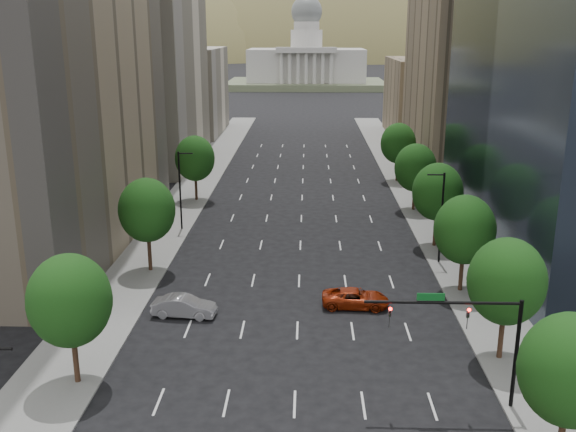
# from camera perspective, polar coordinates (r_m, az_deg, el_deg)

# --- Properties ---
(sidewalk_left) EXTENTS (6.00, 200.00, 0.15)m
(sidewalk_left) POSITION_cam_1_polar(r_m,az_deg,el_deg) (70.02, -11.70, -2.36)
(sidewalk_left) COLOR slate
(sidewalk_left) RESTS_ON ground
(sidewalk_right) EXTENTS (6.00, 200.00, 0.15)m
(sidewalk_right) POSITION_cam_1_polar(r_m,az_deg,el_deg) (69.74, 13.95, -2.58)
(sidewalk_right) COLOR slate
(sidewalk_right) RESTS_ON ground
(midrise_cream_left) EXTENTS (14.00, 30.00, 35.00)m
(midrise_cream_left) POSITION_cam_1_polar(r_m,az_deg,el_deg) (110.64, -12.01, 13.55)
(midrise_cream_left) COLOR beige
(midrise_cream_left) RESTS_ON ground
(filler_left) EXTENTS (14.00, 26.00, 18.00)m
(filler_left) POSITION_cam_1_polar(r_m,az_deg,el_deg) (143.44, -8.73, 10.83)
(filler_left) COLOR beige
(filler_left) RESTS_ON ground
(parking_tan_right) EXTENTS (14.00, 30.00, 30.00)m
(parking_tan_right) POSITION_cam_1_polar(r_m,az_deg,el_deg) (107.56, 15.15, 11.95)
(parking_tan_right) COLOR #8C7759
(parking_tan_right) RESTS_ON ground
(filler_right) EXTENTS (14.00, 26.00, 16.00)m
(filler_right) POSITION_cam_1_polar(r_m,az_deg,el_deg) (140.37, 11.90, 10.15)
(filler_right) COLOR #8C7759
(filler_right) RESTS_ON ground
(tree_right_0) EXTENTS (5.20, 5.20, 8.39)m
(tree_right_0) POSITION_cam_1_polar(r_m,az_deg,el_deg) (36.40, 23.62, -12.34)
(tree_right_0) COLOR #382316
(tree_right_0) RESTS_ON ground
(tree_right_1) EXTENTS (5.20, 5.20, 8.75)m
(tree_right_1) POSITION_cam_1_polar(r_m,az_deg,el_deg) (45.65, 18.71, -5.49)
(tree_right_1) COLOR #382316
(tree_right_1) RESTS_ON ground
(tree_right_2) EXTENTS (5.20, 5.20, 8.61)m
(tree_right_2) POSITION_cam_1_polar(r_m,az_deg,el_deg) (56.62, 15.30, -1.18)
(tree_right_2) COLOR #382316
(tree_right_2) RESTS_ON ground
(tree_right_3) EXTENTS (5.20, 5.20, 8.89)m
(tree_right_3) POSITION_cam_1_polar(r_m,az_deg,el_deg) (67.83, 13.05, 2.08)
(tree_right_3) COLOR #382316
(tree_right_3) RESTS_ON ground
(tree_right_4) EXTENTS (5.20, 5.20, 8.46)m
(tree_right_4) POSITION_cam_1_polar(r_m,az_deg,el_deg) (81.35, 11.17, 4.19)
(tree_right_4) COLOR #382316
(tree_right_4) RESTS_ON ground
(tree_right_5) EXTENTS (5.20, 5.20, 8.75)m
(tree_right_5) POSITION_cam_1_polar(r_m,az_deg,el_deg) (96.84, 9.69, 6.33)
(tree_right_5) COLOR #382316
(tree_right_5) RESTS_ON ground
(tree_left_0) EXTENTS (5.20, 5.20, 8.75)m
(tree_left_0) POSITION_cam_1_polar(r_m,az_deg,el_deg) (42.56, -18.68, -7.09)
(tree_left_0) COLOR #382316
(tree_left_0) RESTS_ON ground
(tree_left_1) EXTENTS (5.20, 5.20, 8.97)m
(tree_left_1) POSITION_cam_1_polar(r_m,az_deg,el_deg) (60.55, -12.33, 0.50)
(tree_left_1) COLOR #382316
(tree_left_1) RESTS_ON ground
(tree_left_2) EXTENTS (5.20, 5.20, 8.68)m
(tree_left_2) POSITION_cam_1_polar(r_m,az_deg,el_deg) (85.39, -8.21, 5.04)
(tree_left_2) COLOR #382316
(tree_left_2) RESTS_ON ground
(streetlight_rn) EXTENTS (1.70, 0.20, 9.00)m
(streetlight_rn) POSITION_cam_1_polar(r_m,az_deg,el_deg) (63.25, 13.33, 0.06)
(streetlight_rn) COLOR black
(streetlight_rn) RESTS_ON ground
(streetlight_ln) EXTENTS (1.70, 0.20, 9.00)m
(streetlight_ln) POSITION_cam_1_polar(r_m,az_deg,el_deg) (72.98, -9.45, 2.42)
(streetlight_ln) COLOR black
(streetlight_ln) RESTS_ON ground
(traffic_signal) EXTENTS (9.12, 0.40, 7.38)m
(traffic_signal) POSITION_cam_1_polar(r_m,az_deg,el_deg) (39.64, 16.23, -9.53)
(traffic_signal) COLOR black
(traffic_signal) RESTS_ON ground
(capitol) EXTENTS (60.00, 40.00, 35.20)m
(capitol) POSITION_cam_1_polar(r_m,az_deg,el_deg) (254.59, 1.62, 13.18)
(capitol) COLOR #596647
(capitol) RESTS_ON ground
(foothills) EXTENTS (720.00, 413.00, 263.00)m
(foothills) POSITION_cam_1_polar(r_m,az_deg,el_deg) (607.83, 5.01, 10.49)
(foothills) COLOR brown
(foothills) RESTS_ON ground
(car_silver) EXTENTS (5.21, 2.26, 1.67)m
(car_silver) POSITION_cam_1_polar(r_m,az_deg,el_deg) (52.23, -9.15, -7.87)
(car_silver) COLOR gray
(car_silver) RESTS_ON ground
(car_red_far) EXTENTS (5.58, 2.75, 1.52)m
(car_red_far) POSITION_cam_1_polar(r_m,az_deg,el_deg) (53.53, 5.97, -7.21)
(car_red_far) COLOR maroon
(car_red_far) RESTS_ON ground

